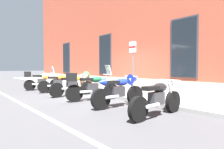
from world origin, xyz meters
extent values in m
plane|color=#38383A|center=(0.00, 0.00, 0.00)|extent=(140.00, 140.00, 0.00)
cube|color=slate|center=(0.00, 1.22, 0.06)|extent=(32.84, 2.45, 0.13)
cube|color=silver|center=(0.00, -3.20, 0.00)|extent=(32.84, 0.12, 0.01)
cube|color=brown|center=(0.00, 5.29, 4.25)|extent=(26.84, 5.68, 8.50)
cube|color=gray|center=(0.00, 2.41, 0.35)|extent=(26.84, 0.10, 0.70)
cube|color=#2D2D33|center=(-8.05, 2.43, 2.10)|extent=(1.22, 0.06, 2.52)
cube|color=black|center=(-8.05, 2.40, 2.10)|extent=(1.10, 0.03, 2.40)
cube|color=#2D2D33|center=(-2.68, 2.43, 2.10)|extent=(1.22, 0.06, 2.52)
cube|color=black|center=(-2.68, 2.40, 2.10)|extent=(1.10, 0.03, 2.40)
cube|color=#2D2D33|center=(2.68, 2.43, 2.10)|extent=(1.22, 0.06, 2.52)
cube|color=black|center=(2.68, 2.40, 2.10)|extent=(1.10, 0.03, 2.40)
cylinder|color=black|center=(-3.70, -0.48, 0.30)|extent=(0.23, 0.62, 0.60)
cylinder|color=black|center=(-3.95, -1.81, 0.30)|extent=(0.23, 0.62, 0.60)
cylinder|color=silver|center=(-3.72, -0.58, 0.57)|extent=(0.13, 0.33, 0.66)
cube|color=#28282B|center=(-3.83, -1.20, 0.48)|extent=(0.30, 0.47, 0.32)
ellipsoid|color=#B7BABF|center=(-3.80, -1.05, 0.79)|extent=(0.35, 0.56, 0.24)
cube|color=black|center=(-3.87, -1.42, 0.80)|extent=(0.30, 0.51, 0.10)
cylinder|color=silver|center=(-3.73, -0.65, 0.96)|extent=(0.62, 0.15, 0.04)
cylinder|color=silver|center=(-3.77, -1.51, 0.35)|extent=(0.17, 0.46, 0.09)
cube|color=#B2BCC6|center=(-3.72, -0.60, 1.14)|extent=(0.38, 0.21, 0.40)
cube|color=black|center=(-3.96, -1.91, 0.90)|extent=(0.41, 0.38, 0.30)
cylinder|color=black|center=(-2.13, -0.18, 0.31)|extent=(0.25, 0.63, 0.62)
cylinder|color=black|center=(-2.44, -1.58, 0.31)|extent=(0.25, 0.63, 0.62)
cylinder|color=silver|center=(-2.15, -0.28, 0.55)|extent=(0.13, 0.31, 0.62)
cube|color=#28282B|center=(-2.29, -0.93, 0.49)|extent=(0.31, 0.48, 0.32)
ellipsoid|color=orange|center=(-2.26, -0.78, 0.75)|extent=(0.37, 0.56, 0.24)
cube|color=black|center=(-2.34, -1.15, 0.76)|extent=(0.32, 0.52, 0.10)
cylinder|color=silver|center=(-2.17, -0.36, 0.92)|extent=(0.61, 0.17, 0.04)
cylinder|color=silver|center=(-2.24, -1.25, 0.36)|extent=(0.19, 0.46, 0.09)
cone|color=orange|center=(-2.14, -0.23, 0.82)|extent=(0.43, 0.41, 0.36)
cone|color=orange|center=(-2.44, -1.56, 0.78)|extent=(0.29, 0.31, 0.24)
cylinder|color=black|center=(-0.76, -0.14, 0.31)|extent=(0.14, 0.63, 0.63)
cylinder|color=black|center=(-0.73, -1.68, 0.31)|extent=(0.14, 0.63, 0.63)
cylinder|color=silver|center=(-0.76, -0.24, 0.57)|extent=(0.08, 0.31, 0.63)
cube|color=#28282B|center=(-0.74, -0.96, 0.49)|extent=(0.23, 0.45, 0.32)
ellipsoid|color=gold|center=(-0.75, -0.81, 0.77)|extent=(0.27, 0.53, 0.24)
cube|color=black|center=(-0.74, -1.19, 0.78)|extent=(0.23, 0.49, 0.10)
cylinder|color=silver|center=(-0.76, -0.32, 0.94)|extent=(0.62, 0.05, 0.04)
cylinder|color=silver|center=(-0.62, -1.26, 0.36)|extent=(0.10, 0.45, 0.09)
sphere|color=silver|center=(-0.76, -0.24, 0.87)|extent=(0.18, 0.18, 0.18)
cylinder|color=black|center=(1.00, -0.14, 0.32)|extent=(0.25, 0.65, 0.64)
cylinder|color=black|center=(0.67, -1.61, 0.32)|extent=(0.25, 0.65, 0.64)
cylinder|color=silver|center=(0.98, -0.24, 0.59)|extent=(0.14, 0.33, 0.67)
cube|color=#28282B|center=(0.83, -0.93, 0.50)|extent=(0.31, 0.48, 0.32)
ellipsoid|color=#195633|center=(0.86, -0.78, 0.82)|extent=(0.37, 0.56, 0.24)
cube|color=black|center=(0.78, -1.15, 0.83)|extent=(0.32, 0.52, 0.10)
cylinder|color=silver|center=(0.96, -0.31, 0.99)|extent=(0.61, 0.17, 0.04)
cylinder|color=silver|center=(0.88, -1.24, 0.37)|extent=(0.18, 0.46, 0.09)
cube|color=#B2BCC6|center=(0.97, -0.26, 1.17)|extent=(0.38, 0.22, 0.40)
cube|color=black|center=(0.65, -1.71, 0.93)|extent=(0.42, 0.39, 0.30)
cylinder|color=black|center=(2.42, -0.25, 0.32)|extent=(0.16, 0.65, 0.64)
cylinder|color=black|center=(2.33, -1.63, 0.32)|extent=(0.16, 0.65, 0.64)
cylinder|color=silver|center=(2.42, -0.35, 0.59)|extent=(0.09, 0.32, 0.65)
cube|color=#28282B|center=(2.37, -0.99, 0.50)|extent=(0.25, 0.45, 0.32)
ellipsoid|color=#192D9E|center=(2.38, -0.84, 0.80)|extent=(0.30, 0.54, 0.24)
cube|color=black|center=(2.35, -1.22, 0.81)|extent=(0.25, 0.49, 0.10)
cylinder|color=silver|center=(2.41, -0.43, 0.97)|extent=(0.62, 0.08, 0.04)
cylinder|color=silver|center=(2.47, -1.30, 0.37)|extent=(0.12, 0.46, 0.09)
cone|color=#192D9E|center=(2.42, -0.30, 0.87)|extent=(0.38, 0.36, 0.36)
cone|color=#192D9E|center=(2.33, -1.61, 0.83)|extent=(0.26, 0.28, 0.24)
cylinder|color=black|center=(3.88, -0.24, 0.30)|extent=(0.14, 0.61, 0.61)
cylinder|color=black|center=(3.92, -1.73, 0.30)|extent=(0.14, 0.61, 0.61)
cylinder|color=silver|center=(3.88, -0.34, 0.55)|extent=(0.08, 0.31, 0.63)
cube|color=#28282B|center=(3.90, -1.04, 0.48)|extent=(0.23, 0.45, 0.32)
ellipsoid|color=black|center=(3.89, -0.89, 0.75)|extent=(0.27, 0.53, 0.24)
cube|color=black|center=(3.90, -1.27, 0.76)|extent=(0.23, 0.49, 0.10)
cylinder|color=silver|center=(3.88, -0.42, 0.92)|extent=(0.62, 0.05, 0.04)
cylinder|color=silver|center=(4.03, -1.34, 0.35)|extent=(0.10, 0.45, 0.09)
sphere|color=silver|center=(3.88, -0.34, 0.85)|extent=(0.18, 0.18, 0.18)
cylinder|color=#4C4C51|center=(1.39, 0.72, 1.25)|extent=(0.06, 0.06, 2.23)
cube|color=white|center=(1.39, 0.70, 2.11)|extent=(0.36, 0.03, 0.44)
cube|color=red|center=(1.39, 0.69, 2.11)|extent=(0.36, 0.01, 0.08)
cylinder|color=brown|center=(-2.06, 0.61, 0.42)|extent=(0.62, 0.62, 0.59)
cylinder|color=black|center=(-2.06, 0.61, 0.42)|extent=(0.65, 0.65, 0.04)
sphere|color=#28602D|center=(-2.06, 0.61, 0.86)|extent=(0.40, 0.40, 0.40)
camera|label=1|loc=(6.86, -4.99, 1.27)|focal=30.40mm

